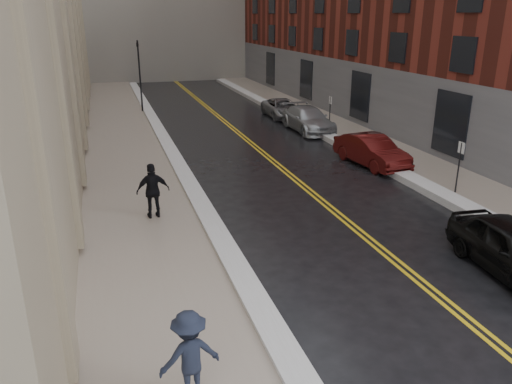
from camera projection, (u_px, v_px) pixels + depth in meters
ground at (387, 353)px, 10.80m from camera, size 160.00×160.00×0.00m
sidewalk_left at (128, 166)px, 23.94m from camera, size 4.00×64.00×0.15m
sidewalk_right at (378, 145)px, 27.67m from camera, size 3.00×64.00×0.15m
lane_stripe_a at (264, 156)px, 25.87m from camera, size 0.12×64.00×0.01m
lane_stripe_b at (269, 155)px, 25.94m from camera, size 0.12×64.00×0.01m
snow_ridge_left at (176, 161)px, 24.56m from camera, size 0.70×60.80×0.26m
snow_ridge_right at (348, 146)px, 27.14m from camera, size 0.85×60.80×0.30m
traffic_signal at (140, 71)px, 36.07m from camera, size 0.18×0.15×5.20m
parking_sign_near at (459, 163)px, 19.74m from camera, size 0.06×0.35×2.23m
parking_sign_far at (330, 111)px, 30.54m from camera, size 0.06×0.35×2.23m
car_maroon at (371, 151)px, 24.03m from camera, size 2.09×4.61×1.47m
car_silver_near at (308, 119)px, 31.12m from camera, size 2.10×5.15×1.49m
car_silver_far at (283, 108)px, 35.36m from camera, size 2.22×4.64×1.28m
pedestrian_b at (190, 355)px, 9.11m from camera, size 1.24×0.82×1.79m
pedestrian_c at (153, 191)px, 17.36m from camera, size 1.18×0.55×1.96m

